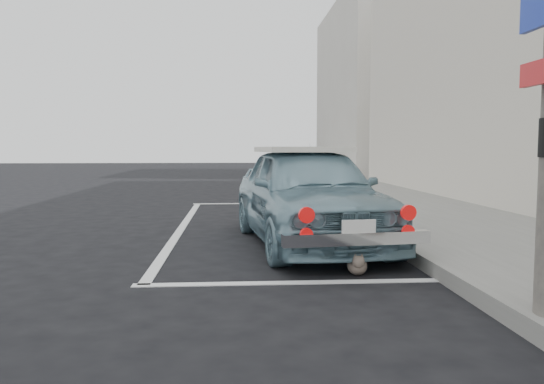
# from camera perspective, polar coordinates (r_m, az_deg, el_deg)

# --- Properties ---
(ground) EXTENTS (80.00, 80.00, 0.00)m
(ground) POSITION_cam_1_polar(r_m,az_deg,el_deg) (5.38, -3.17, -8.52)
(ground) COLOR black
(ground) RESTS_ON ground
(sidewalk) EXTENTS (2.80, 40.00, 0.15)m
(sidewalk) POSITION_cam_1_polar(r_m,az_deg,el_deg) (8.03, 20.15, -3.85)
(sidewalk) COLOR slate
(sidewalk) RESTS_ON ground
(building_far) EXTENTS (3.50, 10.00, 8.00)m
(building_far) POSITION_cam_1_polar(r_m,az_deg,el_deg) (26.19, 10.41, 10.72)
(building_far) COLOR beige
(building_far) RESTS_ON ground
(pline_rear) EXTENTS (3.00, 0.12, 0.01)m
(pline_rear) POSITION_cam_1_polar(r_m,az_deg,el_deg) (4.93, 2.82, -9.71)
(pline_rear) COLOR silver
(pline_rear) RESTS_ON ground
(pline_front) EXTENTS (3.00, 0.12, 0.01)m
(pline_front) POSITION_cam_1_polar(r_m,az_deg,el_deg) (11.82, -1.20, -1.24)
(pline_front) COLOR silver
(pline_front) RESTS_ON ground
(pline_side) EXTENTS (0.12, 7.00, 0.01)m
(pline_side) POSITION_cam_1_polar(r_m,az_deg,el_deg) (8.37, -9.65, -3.77)
(pline_side) COLOR silver
(pline_side) RESTS_ON ground
(retro_coupe) EXTENTS (1.95, 3.94, 1.29)m
(retro_coupe) POSITION_cam_1_polar(r_m,az_deg,el_deg) (6.81, 3.92, -0.18)
(retro_coupe) COLOR #7398A6
(retro_coupe) RESTS_ON ground
(cat) EXTENTS (0.23, 0.44, 0.24)m
(cat) POSITION_cam_1_polar(r_m,az_deg,el_deg) (5.27, 9.16, -7.66)
(cat) COLOR #786A5B
(cat) RESTS_ON ground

